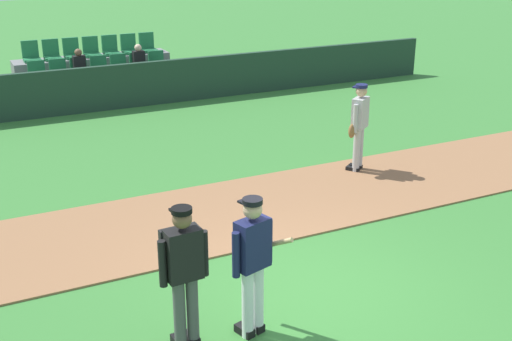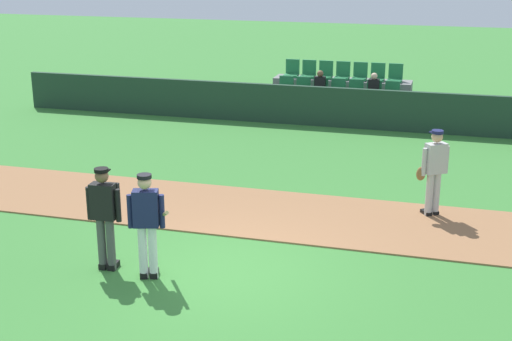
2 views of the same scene
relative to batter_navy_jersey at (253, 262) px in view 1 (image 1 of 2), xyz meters
name	(u,v)px [view 1 (image 1 of 2)]	position (x,y,z in m)	size (l,w,h in m)	color
ground_plane	(307,291)	(1.07, 0.55, -0.97)	(80.00, 80.00, 0.00)	#387A33
infield_dirt_path	(225,214)	(1.07, 3.30, -0.95)	(28.00, 2.71, 0.03)	#936642
dugout_fence	(110,88)	(1.07, 10.85, -0.38)	(20.00, 0.16, 1.18)	#1E3828
stadium_bleachers	(98,80)	(1.07, 12.29, -0.48)	(4.45, 2.10, 1.65)	slate
batter_navy_jersey	(253,262)	(0.00, 0.00, 0.00)	(0.74, 0.70, 1.76)	white
umpire_home_plate	(183,270)	(-0.80, 0.12, 0.03)	(0.59, 0.32, 1.76)	#4C4C4C
runner_grey_jersey	(359,125)	(4.26, 4.07, -0.01)	(0.62, 0.46, 1.76)	#B2B2B2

